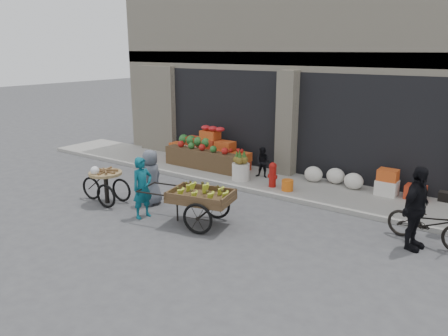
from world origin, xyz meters
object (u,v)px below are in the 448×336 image
Objects in this scene: banana_cart at (199,194)px; seated_person at (263,162)px; pineapple_bin at (241,172)px; bicycle at (429,223)px; vendor_grey at (151,177)px; cyclist at (416,208)px; orange_bucket at (287,185)px; fire_hydrant at (273,174)px; tricycle_cart at (106,182)px; vendor_woman at (142,188)px.

seated_person is at bearing 85.84° from banana_cart.
bicycle is (5.40, -1.26, 0.08)m from pineapple_bin.
vendor_grey is 6.21m from cyclist.
bicycle is (3.80, -1.16, 0.18)m from orange_bucket.
fire_hydrant is 0.42× the size of cyclist.
bicycle is at bearing -30.35° from seated_person.
banana_cart is 1.47× the size of bicycle.
vendor_grey is (1.03, 0.61, 0.15)m from tricycle_cart.
fire_hydrant reaches higher than pineapple_bin.
pineapple_bin is 3.33m from banana_cart.
vendor_woman is 1.02× the size of vendor_grey.
banana_cart is (0.95, -3.17, 0.35)m from pineapple_bin.
fire_hydrant is 0.55m from orange_bucket.
tricycle_cart reaches higher than orange_bucket.
bicycle is at bearing -15.65° from fire_hydrant.
tricycle_cart is at bearing -130.06° from seated_person.
fire_hydrant is 4.42m from cyclist.
fire_hydrant is 3.13m from banana_cart.
tricycle_cart is at bearing 118.11° from bicycle.
vendor_woman is (-1.52, -3.53, 0.23)m from fire_hydrant.
vendor_grey is at bearing 112.39° from cyclist.
cyclist is (4.26, 1.51, 0.13)m from banana_cart.
pineapple_bin is 0.56× the size of seated_person.
pineapple_bin is at bearing 2.73° from vendor_woman.
bicycle is at bearing -14.90° from cyclist.
banana_cart reaches higher than orange_bucket.
seated_person reaches higher than tricycle_cart.
vendor_woman is at bearing -11.55° from tricycle_cart.
pineapple_bin is at bearing 88.58° from bicycle.
vendor_grey is at bearing 156.65° from banana_cart.
vendor_grey is at bearing -107.69° from pineapple_bin.
seated_person reaches higher than banana_cart.
vendor_grey is at bearing -132.64° from orange_bucket.
vendor_woman is at bearing 120.51° from cyclist.
orange_bucket is (0.50, -0.05, -0.23)m from fire_hydrant.
vendor_woman is at bearing -113.34° from fire_hydrant.
bicycle is (4.46, 1.91, -0.27)m from banana_cart.
pineapple_bin is 0.30× the size of bicycle.
orange_bucket is at bearing -20.73° from vendor_woman.
vendor_woman is at bearing -175.84° from banana_cart.
bicycle reaches higher than orange_bucket.
banana_cart is 1.75× the size of tricycle_cart.
banana_cart is 4.52m from cyclist.
bicycle is at bearing -16.91° from orange_bucket.
seated_person is at bearing 56.31° from pineapple_bin.
tricycle_cart is (-1.51, 0.16, -0.17)m from vendor_woman.
tricycle_cart is 0.84× the size of bicycle.
orange_bucket is 4.05m from vendor_woman.
bicycle is (6.30, 1.56, -0.27)m from vendor_grey.
banana_cart is (0.55, -3.77, 0.14)m from seated_person.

